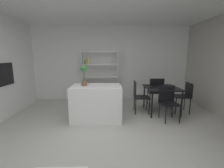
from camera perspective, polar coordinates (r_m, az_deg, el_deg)
ground_plane at (r=3.23m, az=-3.59°, el=-19.91°), size 8.80×8.80×0.00m
back_partition at (r=5.81m, az=-2.80°, el=7.74°), size 6.41×0.06×2.73m
built_in_oven at (r=4.76m, az=-35.17°, el=3.08°), size 0.06×0.58×0.57m
kitchen_island at (r=3.97m, az=-5.80°, el=-6.99°), size 1.26×0.79×0.89m
potted_plant_on_island at (r=3.84m, az=-10.50°, el=3.79°), size 0.16×0.16×0.52m
open_bookshelf at (r=5.49m, az=-5.09°, el=3.07°), size 1.30×0.30×1.81m
dining_table at (r=4.61m, az=18.22°, el=-2.14°), size 0.92×0.98×0.75m
dining_chair_far at (r=5.11m, az=16.16°, el=-2.11°), size 0.47×0.42×0.94m
dining_chair_island_side at (r=4.46m, az=9.88°, el=-3.80°), size 0.47×0.46×0.92m
dining_chair_near at (r=4.18m, az=20.39°, el=-5.61°), size 0.46×0.46×0.88m
dining_chair_window_side at (r=4.90m, az=25.59°, el=-3.49°), size 0.49×0.50×0.88m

